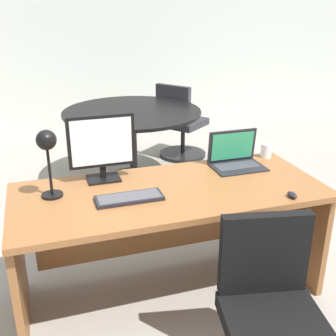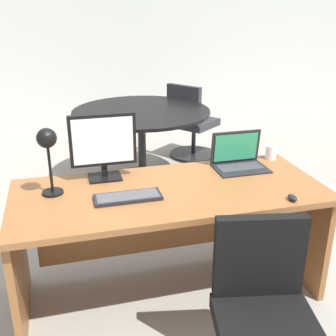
# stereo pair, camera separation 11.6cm
# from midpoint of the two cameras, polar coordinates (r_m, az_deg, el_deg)

# --- Properties ---
(ground) EXTENTS (12.00, 12.00, 0.00)m
(ground) POSITION_cam_midpoint_polar(r_m,az_deg,el_deg) (4.10, -7.14, -3.85)
(ground) COLOR gray
(back_wall) EXTENTS (10.00, 0.10, 2.80)m
(back_wall) POSITION_cam_midpoint_polar(r_m,az_deg,el_deg) (5.95, -12.27, 17.84)
(back_wall) COLOR silver
(back_wall) RESTS_ON ground
(desk) EXTENTS (1.83, 0.78, 0.73)m
(desk) POSITION_cam_midpoint_polar(r_m,az_deg,el_deg) (2.60, -1.37, -6.56)
(desk) COLOR brown
(desk) RESTS_ON ground
(monitor) EXTENTS (0.40, 0.16, 0.41)m
(monitor) POSITION_cam_midpoint_polar(r_m,az_deg,el_deg) (2.56, -10.37, 3.22)
(monitor) COLOR black
(monitor) RESTS_ON desk
(laptop) EXTENTS (0.34, 0.24, 0.23)m
(laptop) POSITION_cam_midpoint_polar(r_m,az_deg,el_deg) (2.83, 7.92, 1.77)
(laptop) COLOR black
(laptop) RESTS_ON desk
(keyboard) EXTENTS (0.38, 0.14, 0.02)m
(keyboard) POSITION_cam_midpoint_polar(r_m,az_deg,el_deg) (2.35, -6.73, -4.11)
(keyboard) COLOR black
(keyboard) RESTS_ON desk
(mouse) EXTENTS (0.04, 0.07, 0.03)m
(mouse) POSITION_cam_midpoint_polar(r_m,az_deg,el_deg) (2.44, 15.27, -3.58)
(mouse) COLOR black
(mouse) RESTS_ON desk
(desk_lamp) EXTENTS (0.12, 0.14, 0.40)m
(desk_lamp) POSITION_cam_midpoint_polar(r_m,az_deg,el_deg) (2.35, -17.52, 2.46)
(desk_lamp) COLOR black
(desk_lamp) RESTS_ON desk
(coffee_mug) EXTENTS (0.10, 0.07, 0.10)m
(coffee_mug) POSITION_cam_midpoint_polar(r_m,az_deg,el_deg) (3.02, 12.23, 2.34)
(coffee_mug) COLOR white
(coffee_mug) RESTS_ON desk
(office_chair) EXTENTS (0.56, 0.57, 0.84)m
(office_chair) POSITION_cam_midpoint_polar(r_m,az_deg,el_deg) (2.16, 12.18, -20.25)
(office_chair) COLOR black
(office_chair) RESTS_ON ground
(meeting_table) EXTENTS (1.37, 1.37, 0.76)m
(meeting_table) POSITION_cam_midpoint_polar(r_m,az_deg,el_deg) (4.22, -5.66, 5.44)
(meeting_table) COLOR black
(meeting_table) RESTS_ON ground
(meeting_chair_near) EXTENTS (0.65, 0.65, 0.90)m
(meeting_chair_near) POSITION_cam_midpoint_polar(r_m,az_deg,el_deg) (4.97, 1.02, 5.48)
(meeting_chair_near) COLOR black
(meeting_chair_near) RESTS_ON ground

